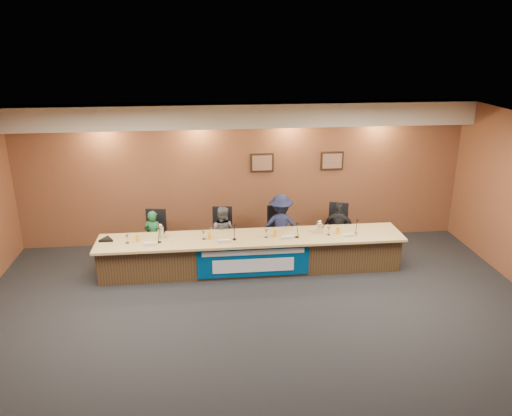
{
  "coord_description": "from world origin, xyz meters",
  "views": [
    {
      "loc": [
        -0.9,
        -6.79,
        4.61
      ],
      "look_at": [
        0.11,
        2.53,
        1.29
      ],
      "focal_mm": 35.0,
      "sensor_mm": 36.0,
      "label": 1
    }
  ],
  "objects_px": {
    "panelist_a": "(154,237)",
    "carafe_right": "(319,228)",
    "office_chair_b": "(222,236)",
    "office_chair_a": "(155,239)",
    "panelist_b": "(222,233)",
    "panelist_d": "(338,229)",
    "office_chair_c": "(280,234)",
    "speakerphone": "(106,240)",
    "panelist_c": "(281,226)",
    "office_chair_d": "(337,231)",
    "dais_body": "(251,254)",
    "carafe_left": "(161,233)",
    "banner": "(253,262)"
  },
  "relations": [
    {
      "from": "panelist_a",
      "to": "carafe_right",
      "type": "distance_m",
      "value": 3.43
    },
    {
      "from": "office_chair_b",
      "to": "office_chair_a",
      "type": "bearing_deg",
      "value": -173.93
    },
    {
      "from": "panelist_b",
      "to": "carafe_right",
      "type": "bearing_deg",
      "value": -173.59
    },
    {
      "from": "panelist_a",
      "to": "panelist_d",
      "type": "bearing_deg",
      "value": -156.5
    },
    {
      "from": "office_chair_c",
      "to": "speakerphone",
      "type": "height_order",
      "value": "speakerphone"
    },
    {
      "from": "office_chair_b",
      "to": "office_chair_c",
      "type": "bearing_deg",
      "value": 6.07
    },
    {
      "from": "panelist_d",
      "to": "panelist_a",
      "type": "bearing_deg",
      "value": 16.8
    },
    {
      "from": "panelist_c",
      "to": "office_chair_a",
      "type": "height_order",
      "value": "panelist_c"
    },
    {
      "from": "office_chair_d",
      "to": "carafe_right",
      "type": "relative_size",
      "value": 2.21
    },
    {
      "from": "speakerphone",
      "to": "office_chair_d",
      "type": "bearing_deg",
      "value": 7.49
    },
    {
      "from": "panelist_d",
      "to": "office_chair_d",
      "type": "height_order",
      "value": "panelist_d"
    },
    {
      "from": "panelist_b",
      "to": "speakerphone",
      "type": "relative_size",
      "value": 3.72
    },
    {
      "from": "dais_body",
      "to": "panelist_c",
      "type": "distance_m",
      "value": 0.97
    },
    {
      "from": "office_chair_b",
      "to": "carafe_left",
      "type": "relative_size",
      "value": 1.94
    },
    {
      "from": "carafe_right",
      "to": "panelist_a",
      "type": "bearing_deg",
      "value": 169.89
    },
    {
      "from": "panelist_d",
      "to": "carafe_left",
      "type": "distance_m",
      "value": 3.79
    },
    {
      "from": "panelist_c",
      "to": "carafe_right",
      "type": "xyz_separation_m",
      "value": [
        0.69,
        -0.6,
        0.16
      ]
    },
    {
      "from": "panelist_c",
      "to": "office_chair_b",
      "type": "relative_size",
      "value": 2.92
    },
    {
      "from": "panelist_a",
      "to": "office_chair_d",
      "type": "bearing_deg",
      "value": -155.04
    },
    {
      "from": "office_chair_c",
      "to": "carafe_right",
      "type": "bearing_deg",
      "value": -58.22
    },
    {
      "from": "office_chair_a",
      "to": "office_chair_c",
      "type": "height_order",
      "value": "same"
    },
    {
      "from": "office_chair_b",
      "to": "speakerphone",
      "type": "xyz_separation_m",
      "value": [
        -2.28,
        -0.63,
        0.3
      ]
    },
    {
      "from": "panelist_c",
      "to": "panelist_b",
      "type": "bearing_deg",
      "value": 7.25
    },
    {
      "from": "panelist_a",
      "to": "panelist_c",
      "type": "height_order",
      "value": "panelist_c"
    },
    {
      "from": "office_chair_b",
      "to": "office_chair_c",
      "type": "relative_size",
      "value": 1.0
    },
    {
      "from": "office_chair_c",
      "to": "office_chair_b",
      "type": "bearing_deg",
      "value": 167.14
    },
    {
      "from": "panelist_a",
      "to": "panelist_c",
      "type": "xyz_separation_m",
      "value": [
        2.68,
        0.0,
        0.13
      ]
    },
    {
      "from": "panelist_a",
      "to": "carafe_left",
      "type": "height_order",
      "value": "panelist_a"
    },
    {
      "from": "office_chair_b",
      "to": "office_chair_c",
      "type": "height_order",
      "value": "same"
    },
    {
      "from": "office_chair_c",
      "to": "speakerphone",
      "type": "distance_m",
      "value": 3.6
    },
    {
      "from": "carafe_left",
      "to": "carafe_right",
      "type": "height_order",
      "value": "carafe_left"
    },
    {
      "from": "dais_body",
      "to": "carafe_right",
      "type": "xyz_separation_m",
      "value": [
        1.38,
        -0.01,
        0.51
      ]
    },
    {
      "from": "office_chair_a",
      "to": "office_chair_d",
      "type": "bearing_deg",
      "value": 9.8
    },
    {
      "from": "banner",
      "to": "office_chair_b",
      "type": "xyz_separation_m",
      "value": [
        -0.56,
        1.1,
        0.1
      ]
    },
    {
      "from": "office_chair_c",
      "to": "carafe_right",
      "type": "height_order",
      "value": "carafe_right"
    },
    {
      "from": "panelist_b",
      "to": "office_chair_b",
      "type": "relative_size",
      "value": 2.48
    },
    {
      "from": "carafe_left",
      "to": "speakerphone",
      "type": "bearing_deg",
      "value": 179.98
    },
    {
      "from": "dais_body",
      "to": "carafe_left",
      "type": "relative_size",
      "value": 24.22
    },
    {
      "from": "dais_body",
      "to": "speakerphone",
      "type": "distance_m",
      "value": 2.88
    },
    {
      "from": "office_chair_b",
      "to": "panelist_c",
      "type": "bearing_deg",
      "value": 1.5
    },
    {
      "from": "panelist_c",
      "to": "office_chair_b",
      "type": "height_order",
      "value": "panelist_c"
    },
    {
      "from": "banner",
      "to": "panelist_c",
      "type": "height_order",
      "value": "panelist_c"
    },
    {
      "from": "panelist_d",
      "to": "speakerphone",
      "type": "distance_m",
      "value": 4.83
    },
    {
      "from": "speakerphone",
      "to": "panelist_b",
      "type": "bearing_deg",
      "value": 13.08
    },
    {
      "from": "panelist_c",
      "to": "carafe_left",
      "type": "relative_size",
      "value": 5.66
    },
    {
      "from": "carafe_right",
      "to": "banner",
      "type": "bearing_deg",
      "value": -163.76
    },
    {
      "from": "office_chair_b",
      "to": "office_chair_d",
      "type": "bearing_deg",
      "value": 6.07
    },
    {
      "from": "banner",
      "to": "panelist_c",
      "type": "xyz_separation_m",
      "value": [
        0.69,
        1.0,
        0.32
      ]
    },
    {
      "from": "office_chair_c",
      "to": "carafe_right",
      "type": "distance_m",
      "value": 1.05
    },
    {
      "from": "office_chair_d",
      "to": "carafe_left",
      "type": "height_order",
      "value": "carafe_left"
    }
  ]
}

